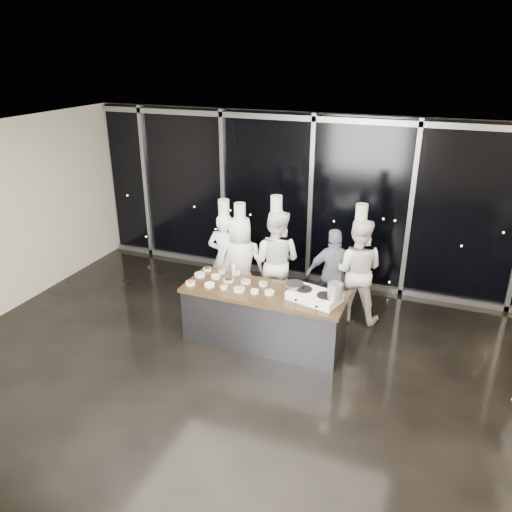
{
  "coord_description": "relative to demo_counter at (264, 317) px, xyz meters",
  "views": [
    {
      "loc": [
        2.32,
        -5.35,
        4.26
      ],
      "look_at": [
        -0.24,
        1.2,
        1.31
      ],
      "focal_mm": 35.0,
      "sensor_mm": 36.0,
      "label": 1
    }
  ],
  "objects": [
    {
      "name": "ground",
      "position": [
        0.0,
        -0.9,
        -0.45
      ],
      "size": [
        9.0,
        9.0,
        0.0
      ],
      "primitive_type": "plane",
      "color": "black",
      "rests_on": "ground"
    },
    {
      "name": "room_shell",
      "position": [
        0.18,
        -0.9,
        1.79
      ],
      "size": [
        9.02,
        7.02,
        3.21
      ],
      "color": "#BDB5A1",
      "rests_on": "ground"
    },
    {
      "name": "window_wall",
      "position": [
        0.0,
        2.53,
        1.14
      ],
      "size": [
        8.9,
        0.11,
        3.2
      ],
      "color": "black",
      "rests_on": "ground"
    },
    {
      "name": "demo_counter",
      "position": [
        0.0,
        0.0,
        0.0
      ],
      "size": [
        2.46,
        0.86,
        0.9
      ],
      "color": "#393A3F",
      "rests_on": "ground"
    },
    {
      "name": "stove",
      "position": [
        0.78,
        -0.02,
        0.51
      ],
      "size": [
        0.81,
        0.61,
        0.14
      ],
      "rotation": [
        0.0,
        0.0,
        -0.25
      ],
      "color": "white",
      "rests_on": "demo_counter"
    },
    {
      "name": "frying_pan",
      "position": [
        0.45,
        0.05,
        0.61
      ],
      "size": [
        0.5,
        0.34,
        0.05
      ],
      "rotation": [
        0.0,
        0.0,
        -0.25
      ],
      "color": "gray",
      "rests_on": "stove"
    },
    {
      "name": "stock_pot",
      "position": [
        1.09,
        -0.09,
        0.69
      ],
      "size": [
        0.26,
        0.26,
        0.21
      ],
      "primitive_type": "cylinder",
      "rotation": [
        0.0,
        0.0,
        -0.25
      ],
      "color": "#B5B5B8",
      "rests_on": "stove"
    },
    {
      "name": "prep_bowls",
      "position": [
        -0.61,
        0.05,
        0.47
      ],
      "size": [
        1.4,
        0.74,
        0.05
      ],
      "color": "silver",
      "rests_on": "demo_counter"
    },
    {
      "name": "squeeze_bottle",
      "position": [
        -0.63,
        0.32,
        0.55
      ],
      "size": [
        0.06,
        0.06,
        0.22
      ],
      "color": "silver",
      "rests_on": "demo_counter"
    },
    {
      "name": "chef_far_left",
      "position": [
        -1.11,
        1.04,
        0.41
      ],
      "size": [
        0.65,
        0.46,
        1.91
      ],
      "rotation": [
        0.0,
        0.0,
        3.24
      ],
      "color": "white",
      "rests_on": "ground"
    },
    {
      "name": "chef_left",
      "position": [
        -0.79,
        0.97,
        0.39
      ],
      "size": [
        0.95,
        0.79,
        1.9
      ],
      "rotation": [
        0.0,
        0.0,
        3.52
      ],
      "color": "white",
      "rests_on": "ground"
    },
    {
      "name": "chef_center",
      "position": [
        -0.19,
        1.08,
        0.47
      ],
      "size": [
        0.89,
        0.7,
        2.06
      ],
      "rotation": [
        0.0,
        0.0,
        3.14
      ],
      "color": "white",
      "rests_on": "ground"
    },
    {
      "name": "guest",
      "position": [
        0.79,
        1.19,
        0.34
      ],
      "size": [
        1.0,
        0.71,
        1.58
      ],
      "rotation": [
        0.0,
        0.0,
        3.53
      ],
      "color": "#141637",
      "rests_on": "ground"
    },
    {
      "name": "chef_right",
      "position": [
        1.15,
        1.27,
        0.45
      ],
      "size": [
        0.9,
        0.72,
        2.01
      ],
      "rotation": [
        0.0,
        0.0,
        3.19
      ],
      "color": "white",
      "rests_on": "ground"
    }
  ]
}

